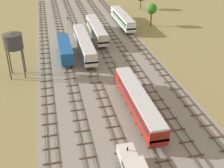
# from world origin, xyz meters

# --- Properties ---
(ground_plane) EXTENTS (480.00, 480.00, 0.00)m
(ground_plane) POSITION_xyz_m (0.00, 56.00, 0.00)
(ground_plane) COLOR olive
(ballast_bed) EXTENTS (28.55, 176.00, 0.01)m
(ballast_bed) POSITION_xyz_m (0.00, 56.00, 0.00)
(ballast_bed) COLOR gray
(ballast_bed) RESTS_ON ground
(track_far_left) EXTENTS (2.40, 126.00, 0.29)m
(track_far_left) POSITION_xyz_m (-12.28, 57.00, 0.14)
(track_far_left) COLOR #47382D
(track_far_left) RESTS_ON ground
(track_left) EXTENTS (2.40, 126.00, 0.29)m
(track_left) POSITION_xyz_m (-7.37, 57.00, 0.14)
(track_left) COLOR #47382D
(track_left) RESTS_ON ground
(track_centre_left) EXTENTS (2.40, 126.00, 0.29)m
(track_centre_left) POSITION_xyz_m (-2.46, 57.00, 0.14)
(track_centre_left) COLOR #47382D
(track_centre_left) RESTS_ON ground
(track_centre) EXTENTS (2.40, 126.00, 0.29)m
(track_centre) POSITION_xyz_m (2.46, 57.00, 0.14)
(track_centre) COLOR #47382D
(track_centre) RESTS_ON ground
(track_centre_right) EXTENTS (2.40, 126.00, 0.29)m
(track_centre_right) POSITION_xyz_m (7.37, 57.00, 0.14)
(track_centre_right) COLOR #47382D
(track_centre_right) RESTS_ON ground
(track_right) EXTENTS (2.40, 126.00, 0.29)m
(track_right) POSITION_xyz_m (12.28, 57.00, 0.14)
(track_right) COLOR #47382D
(track_right) RESTS_ON ground
(diesel_railcar_centre_near) EXTENTS (2.96, 20.50, 3.80)m
(diesel_railcar_centre_near) POSITION_xyz_m (2.46, 31.20, 2.60)
(diesel_railcar_centre_near) COLOR maroon
(diesel_railcar_centre_near) RESTS_ON ground
(freight_boxcar_left_mid) EXTENTS (2.87, 14.00, 3.60)m
(freight_boxcar_left_mid) POSITION_xyz_m (-7.36, 57.50, 2.45)
(freight_boxcar_left_mid) COLOR #194C8C
(freight_boxcar_left_mid) RESTS_ON ground
(passenger_coach_centre_left_midfar) EXTENTS (2.96, 22.00, 3.80)m
(passenger_coach_centre_left_midfar) POSITION_xyz_m (-2.46, 59.72, 2.61)
(passenger_coach_centre_left_midfar) COLOR beige
(passenger_coach_centre_left_midfar) RESTS_ON ground
(diesel_railcar_centre_far) EXTENTS (2.96, 20.50, 3.80)m
(diesel_railcar_centre_far) POSITION_xyz_m (2.46, 69.82, 2.60)
(diesel_railcar_centre_far) COLOR beige
(diesel_railcar_centre_far) RESTS_ON ground
(diesel_railcar_right_farther) EXTENTS (2.96, 20.50, 3.80)m
(diesel_railcar_right_farther) POSITION_xyz_m (12.28, 78.71, 2.60)
(diesel_railcar_right_farther) COLOR white
(diesel_railcar_right_farther) RESTS_ON ground
(water_tower) EXTENTS (3.98, 3.98, 9.68)m
(water_tower) POSITION_xyz_m (-17.90, 50.49, 7.81)
(water_tower) COLOR #2D2826
(water_tower) RESTS_ON ground
(signal_post_nearest) EXTENTS (0.28, 0.47, 5.11)m
(signal_post_nearest) POSITION_xyz_m (-4.91, 75.33, 3.26)
(signal_post_nearest) COLOR gray
(signal_post_nearest) RESTS_ON ground
(signal_post_mid) EXTENTS (0.28, 0.47, 4.67)m
(signal_post_mid) POSITION_xyz_m (0.00, 72.49, 3.01)
(signal_post_mid) COLOR gray
(signal_post_mid) RESTS_ON ground
(lineside_tree_1) EXTENTS (3.38, 3.38, 7.11)m
(lineside_tree_1) POSITION_xyz_m (21.11, 77.16, 5.35)
(lineside_tree_1) COLOR #4C331E
(lineside_tree_1) RESTS_ON ground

